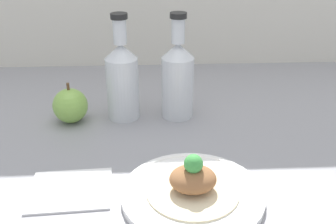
{
  "coord_description": "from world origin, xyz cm",
  "views": [
    {
      "loc": [
        -3.21,
        -71.52,
        43.09
      ],
      "look_at": [
        0.29,
        -1.53,
        8.74
      ],
      "focal_mm": 42.0,
      "sensor_mm": 36.0,
      "label": 1
    }
  ],
  "objects": [
    {
      "name": "cider_bottle_right",
      "position": [
        3.35,
        14.39,
        9.87
      ],
      "size": [
        7.59,
        7.59,
        24.98
      ],
      "color": "silver",
      "rests_on": "ground_plane"
    },
    {
      "name": "apple",
      "position": [
        -21.9,
        12.53,
        4.08
      ],
      "size": [
        8.15,
        8.15,
        9.7
      ],
      "color": "#84B74C",
      "rests_on": "ground_plane"
    },
    {
      "name": "ground_plane",
      "position": [
        0.0,
        0.0,
        -2.0
      ],
      "size": [
        180.0,
        110.0,
        4.0
      ],
      "primitive_type": "cube",
      "color": "gray"
    },
    {
      "name": "plate",
      "position": [
        3.69,
        -17.45,
        0.87
      ],
      "size": [
        24.57,
        24.57,
        1.63
      ],
      "color": "white",
      "rests_on": "ground_plane"
    },
    {
      "name": "plated_food",
      "position": [
        3.69,
        -17.45,
        3.5
      ],
      "size": [
        16.04,
        16.04,
        7.19
      ],
      "color": "beige",
      "rests_on": "plate"
    },
    {
      "name": "napkin",
      "position": [
        -17.61,
        -14.53,
        0.4
      ],
      "size": [
        14.86,
        12.7,
        0.8
      ],
      "color": "white",
      "rests_on": "ground_plane"
    },
    {
      "name": "cider_bottle_left",
      "position": [
        -9.59,
        14.39,
        9.87
      ],
      "size": [
        7.59,
        7.59,
        24.98
      ],
      "color": "silver",
      "rests_on": "ground_plane"
    }
  ]
}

